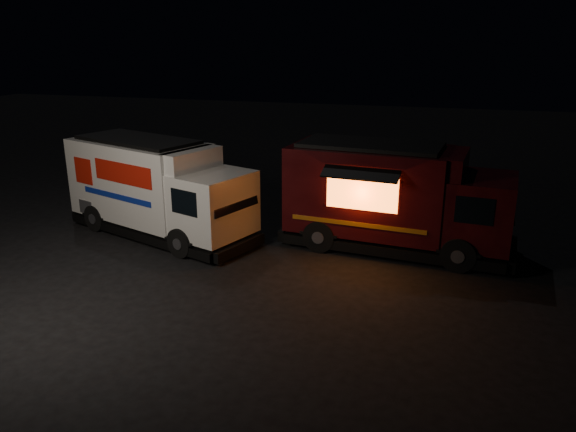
% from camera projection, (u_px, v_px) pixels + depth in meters
% --- Properties ---
extents(ground, '(80.00, 80.00, 0.00)m').
position_uv_depth(ground, '(186.00, 276.00, 15.24)').
color(ground, black).
rests_on(ground, ground).
extents(white_truck, '(7.22, 4.49, 3.10)m').
position_uv_depth(white_truck, '(160.00, 189.00, 17.99)').
color(white_truck, silver).
rests_on(white_truck, ground).
extents(red_truck, '(7.12, 3.23, 3.21)m').
position_uv_depth(red_truck, '(398.00, 198.00, 16.79)').
color(red_truck, '#390A0C').
rests_on(red_truck, ground).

